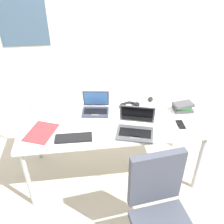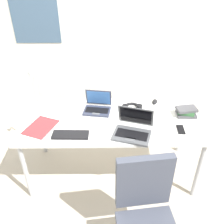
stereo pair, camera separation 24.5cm
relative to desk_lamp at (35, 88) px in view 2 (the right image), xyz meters
name	(u,v)px [view 2 (the right image)]	position (x,y,z in m)	size (l,w,h in m)	color
ground_plane	(112,170)	(0.80, -0.28, -0.94)	(12.00, 12.00, 0.00)	#B7AD9E
wall_back	(111,31)	(0.80, 0.82, 0.36)	(6.00, 0.13, 2.60)	silver
desk	(112,123)	(0.80, -0.28, -0.25)	(1.80, 0.80, 0.74)	white
desk_lamp	(35,88)	(0.00, 0.00, 0.00)	(0.12, 0.18, 0.40)	silver
laptop_front_left	(133,129)	(0.99, -0.51, -0.15)	(0.40, 0.38, 0.24)	#515459
laptop_back_right	(98,107)	(0.65, -0.12, -0.16)	(0.30, 0.26, 0.20)	#33384C
external_keyboard	(71,135)	(0.42, -0.54, -0.19)	(0.33, 0.12, 0.02)	black
computer_mouse	(155,102)	(1.27, 0.02, -0.18)	(0.06, 0.10, 0.03)	black
cell_phone	(181,129)	(1.44, -0.46, -0.19)	(0.06, 0.14, 0.01)	black
headphones	(132,107)	(1.01, -0.09, -0.18)	(0.21, 0.18, 0.04)	black
book_stack	(186,112)	(1.55, -0.22, -0.16)	(0.22, 0.16, 0.09)	#4C4C51
paper_folder_front_right	(41,127)	(0.12, -0.41, -0.19)	(0.23, 0.31, 0.01)	red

